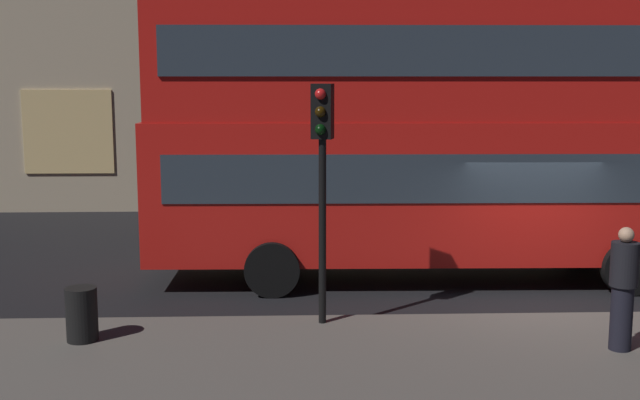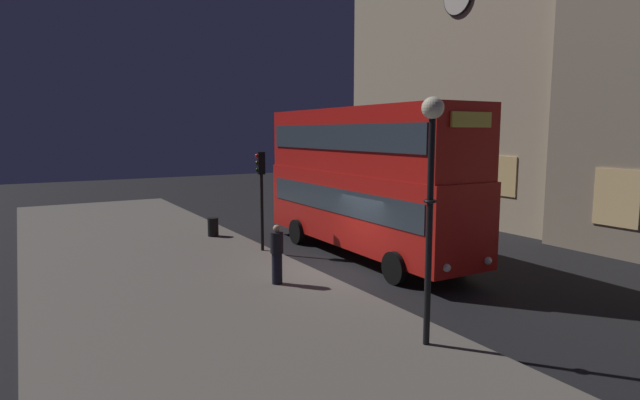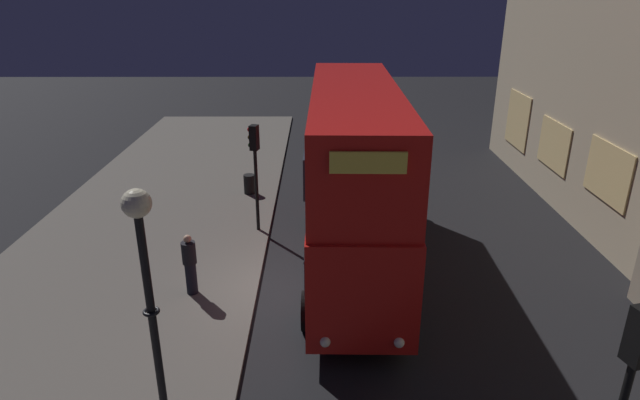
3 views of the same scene
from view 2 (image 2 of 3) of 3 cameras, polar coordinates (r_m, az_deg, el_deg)
The scene contains 8 objects.
ground_plane at distance 17.31m, azimuth 2.64°, elevation -8.11°, with size 80.00×80.00×0.00m, color black.
sidewalk_slab at distance 15.23m, azimuth -13.92°, elevation -10.30°, with size 44.00×8.61×0.12m, color #5B564F.
building_with_clock at distance 31.77m, azimuth 18.51°, elevation 13.81°, with size 15.49×8.64×16.68m.
double_decker_bus at distance 19.36m, azimuth 4.84°, elevation 2.81°, with size 11.00×3.00×5.55m.
traffic_light_near_kerb at distance 19.65m, azimuth -6.58°, elevation 2.24°, with size 0.38×0.39×3.81m.
street_lamp at distance 10.85m, azimuth 12.25°, elevation 3.14°, with size 0.46×0.46×5.27m.
pedestrian at distance 15.52m, azimuth -4.82°, elevation -5.99°, with size 0.39×0.39×1.81m.
litter_bin at distance 23.07m, azimuth -11.82°, elevation -2.96°, with size 0.47×0.47×0.81m, color black.
Camera 2 is at (13.95, -9.13, 4.67)m, focal length 28.74 mm.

